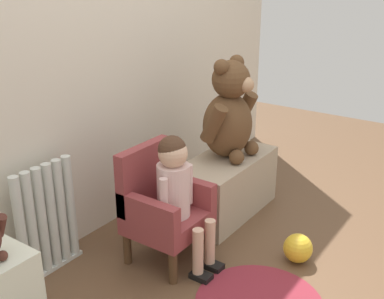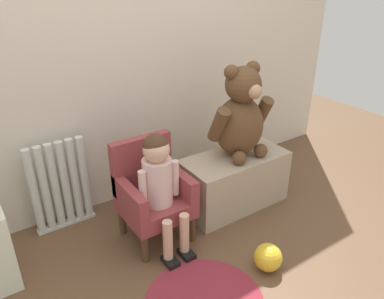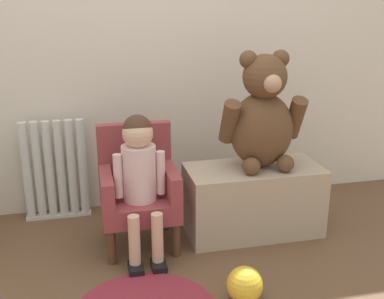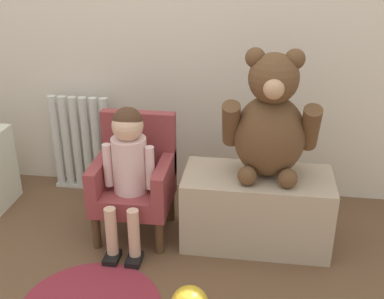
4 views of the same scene
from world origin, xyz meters
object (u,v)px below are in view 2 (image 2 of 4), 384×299
(radiator, at_px, (60,186))
(low_bench, at_px, (234,180))
(child_armchair, at_px, (152,192))
(toy_ball, at_px, (268,257))
(child_figure, at_px, (159,177))
(large_teddy_bear, at_px, (241,116))

(radiator, relative_size, low_bench, 0.81)
(child_armchair, distance_m, toy_ball, 0.76)
(toy_ball, bearing_deg, child_figure, 125.55)
(radiator, relative_size, child_armchair, 0.94)
(child_armchair, bearing_deg, toy_ball, -59.21)
(large_teddy_bear, distance_m, toy_ball, 0.89)
(child_figure, bearing_deg, child_armchair, 90.00)
(low_bench, bearing_deg, radiator, 158.10)
(low_bench, relative_size, toy_ball, 4.63)
(radiator, bearing_deg, low_bench, -21.90)
(child_armchair, xyz_separation_m, child_figure, (0.00, -0.10, 0.15))
(low_bench, xyz_separation_m, large_teddy_bear, (0.04, 0.02, 0.46))
(radiator, bearing_deg, toy_ball, -51.89)
(radiator, xyz_separation_m, child_figure, (0.43, -0.50, 0.17))
(child_armchair, distance_m, child_figure, 0.19)
(child_armchair, bearing_deg, radiator, 137.26)
(child_figure, relative_size, toy_ball, 4.54)
(toy_ball, bearing_deg, radiator, 128.11)
(radiator, distance_m, toy_ball, 1.32)
(child_figure, relative_size, low_bench, 0.98)
(child_figure, distance_m, large_teddy_bear, 0.70)
(radiator, distance_m, low_bench, 1.14)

